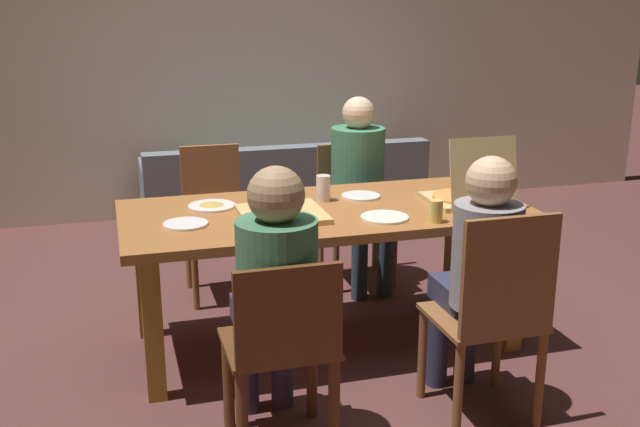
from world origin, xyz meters
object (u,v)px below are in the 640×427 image
object	(u,v)px
pizza_box_0	(282,214)
plate_0	(185,224)
chair_2	(494,310)
chair_3	(214,215)
pizza_box_1	(466,194)
drinking_glass_0	(436,211)
chair_0	(283,351)
plate_1	(361,196)
person_2	(479,263)
couch	(283,197)
drinking_glass_1	(323,188)
plate_2	(212,205)
person_1	(360,177)
plate_3	(385,217)
chair_1	(353,205)
person_0	(274,282)
dining_table	(325,226)

from	to	relation	value
pizza_box_0	plate_0	world-z (taller)	pizza_box_0
chair_2	chair_3	world-z (taller)	chair_2
pizza_box_1	drinking_glass_0	size ratio (longest dim) A/B	3.92
chair_0	drinking_glass_0	distance (m)	1.10
plate_0	plate_1	world-z (taller)	same
person_2	couch	size ratio (longest dim) A/B	0.54
chair_0	drinking_glass_1	distance (m)	1.23
pizza_box_1	plate_2	distance (m)	1.32
chair_2	plate_0	world-z (taller)	chair_2
person_1	chair_3	size ratio (longest dim) A/B	1.32
plate_0	plate_3	world-z (taller)	same
chair_1	plate_1	distance (m)	0.81
chair_1	plate_3	xyz separation A→B (m)	(-0.23, -1.16, 0.26)
person_1	pizza_box_1	bearing A→B (deg)	-72.76
person_0	chair_2	size ratio (longest dim) A/B	1.22
drinking_glass_0	drinking_glass_1	xyz separation A→B (m)	(-0.41, 0.53, 0.01)
dining_table	drinking_glass_1	xyz separation A→B (m)	(0.03, 0.15, 0.16)
plate_0	plate_2	distance (m)	0.33
person_0	couch	distance (m)	2.97
pizza_box_1	plate_0	bearing A→B (deg)	179.16
chair_1	chair_2	xyz separation A→B (m)	(0.00, -1.86, 0.04)
dining_table	plate_2	world-z (taller)	plate_2
person_0	pizza_box_1	size ratio (longest dim) A/B	2.72
chair_1	pizza_box_1	distance (m)	1.10
person_0	chair_3	xyz separation A→B (m)	(0.00, 1.70, -0.20)
dining_table	person_2	xyz separation A→B (m)	(0.45, -0.80, 0.03)
plate_1	pizza_box_1	bearing A→B (deg)	-30.40
person_2	couch	world-z (taller)	person_2
plate_3	dining_table	bearing A→B (deg)	131.88
chair_0	person_0	size ratio (longest dim) A/B	0.72
dining_table	chair_3	size ratio (longest dim) A/B	2.26
plate_0	couch	xyz separation A→B (m)	(0.98, 2.14, -0.49)
plate_3	couch	xyz separation A→B (m)	(0.03, 2.30, -0.49)
person_0	couch	size ratio (longest dim) A/B	0.54
person_0	pizza_box_0	xyz separation A→B (m)	(0.20, 0.72, 0.06)
person_0	drinking_glass_0	size ratio (longest dim) A/B	10.66
pizza_box_1	chair_1	bearing A→B (deg)	105.06
person_2	plate_1	distance (m)	0.99
person_2	chair_3	bearing A→B (deg)	118.00
chair_1	couch	world-z (taller)	chair_1
drinking_glass_0	plate_0	bearing A→B (deg)	166.35
person_0	person_1	distance (m)	1.81
chair_2	pizza_box_1	distance (m)	0.92
couch	plate_2	bearing A→B (deg)	-113.58
dining_table	plate_0	xyz separation A→B (m)	(-0.72, -0.10, 0.10)
plate_1	person_2	bearing A→B (deg)	-77.93
pizza_box_0	person_0	bearing A→B (deg)	-105.69
couch	plate_0	bearing A→B (deg)	-114.48
chair_0	plate_3	bearing A→B (deg)	45.03
chair_2	person_2	xyz separation A→B (m)	(0.00, 0.15, 0.16)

